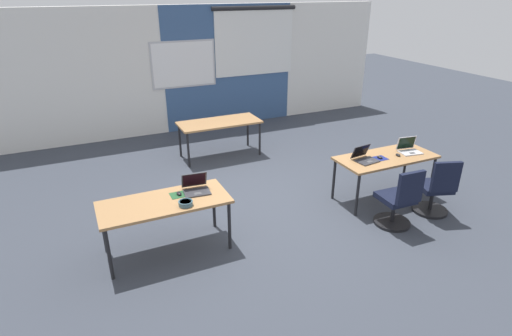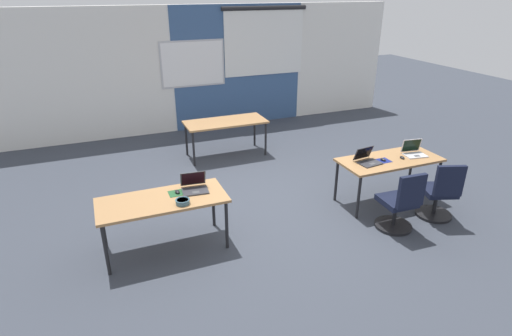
{
  "view_description": "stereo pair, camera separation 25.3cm",
  "coord_description": "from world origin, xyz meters",
  "px_view_note": "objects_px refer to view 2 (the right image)",
  "views": [
    {
      "loc": [
        -2.6,
        -5.15,
        3.16
      ],
      "look_at": [
        -0.38,
        -0.34,
        0.81
      ],
      "focal_mm": 28.88,
      "sensor_mm": 36.0,
      "label": 1
    },
    {
      "loc": [
        -2.36,
        -5.25,
        3.16
      ],
      "look_at": [
        -0.38,
        -0.34,
        0.81
      ],
      "focal_mm": 28.88,
      "sensor_mm": 36.0,
      "label": 2
    }
  ],
  "objects_px": {
    "desk_near_left": "(162,203)",
    "desk_near_right": "(389,162)",
    "mouse_near_right_end": "(402,158)",
    "chair_near_right_inner": "(400,206)",
    "mouse_near_right_inner": "(383,160)",
    "desk_far_center": "(226,124)",
    "laptop_near_right_end": "(414,152)",
    "chair_near_right_end": "(440,195)",
    "laptop_near_left_inner": "(194,187)",
    "snack_bowl": "(183,201)",
    "mouse_near_left_inner": "(177,192)",
    "laptop_near_right_inner": "(368,160)"
  },
  "relations": [
    {
      "from": "laptop_near_right_end",
      "to": "mouse_near_right_inner",
      "type": "height_order",
      "value": "laptop_near_right_end"
    },
    {
      "from": "chair_near_right_end",
      "to": "laptop_near_right_inner",
      "type": "xyz_separation_m",
      "value": [
        -0.77,
        0.75,
        0.39
      ]
    },
    {
      "from": "laptop_near_right_inner",
      "to": "mouse_near_right_inner",
      "type": "distance_m",
      "value": 0.27
    },
    {
      "from": "mouse_near_right_inner",
      "to": "mouse_near_left_inner",
      "type": "height_order",
      "value": "same"
    },
    {
      "from": "desk_near_left",
      "to": "desk_near_right",
      "type": "relative_size",
      "value": 1.0
    },
    {
      "from": "mouse_near_right_end",
      "to": "laptop_near_left_inner",
      "type": "height_order",
      "value": "laptop_near_left_inner"
    },
    {
      "from": "desk_near_left",
      "to": "chair_near_right_inner",
      "type": "height_order",
      "value": "chair_near_right_inner"
    },
    {
      "from": "mouse_near_right_inner",
      "to": "chair_near_right_inner",
      "type": "xyz_separation_m",
      "value": [
        -0.25,
        -0.75,
        -0.36
      ]
    },
    {
      "from": "chair_near_right_end",
      "to": "mouse_near_right_end",
      "type": "bearing_deg",
      "value": -56.63
    },
    {
      "from": "chair_near_right_end",
      "to": "laptop_near_left_inner",
      "type": "relative_size",
      "value": 2.57
    },
    {
      "from": "laptop_near_right_inner",
      "to": "chair_near_right_inner",
      "type": "relative_size",
      "value": 0.4
    },
    {
      "from": "chair_near_right_end",
      "to": "desk_near_left",
      "type": "bearing_deg",
      "value": 8.3
    },
    {
      "from": "chair_near_right_inner",
      "to": "mouse_near_left_inner",
      "type": "bearing_deg",
      "value": -13.69
    },
    {
      "from": "desk_near_right",
      "to": "laptop_near_left_inner",
      "type": "xyz_separation_m",
      "value": [
        -3.06,
        0.09,
        0.11
      ]
    },
    {
      "from": "mouse_near_right_end",
      "to": "mouse_near_right_inner",
      "type": "bearing_deg",
      "value": 173.79
    },
    {
      "from": "laptop_near_right_inner",
      "to": "mouse_near_left_inner",
      "type": "bearing_deg",
      "value": 170.96
    },
    {
      "from": "mouse_near_right_end",
      "to": "chair_near_right_inner",
      "type": "xyz_separation_m",
      "value": [
        -0.58,
        -0.72,
        -0.36
      ]
    },
    {
      "from": "laptop_near_right_end",
      "to": "mouse_near_right_inner",
      "type": "xyz_separation_m",
      "value": [
        -0.6,
        -0.02,
        -0.03
      ]
    },
    {
      "from": "laptop_near_right_end",
      "to": "mouse_near_right_end",
      "type": "xyz_separation_m",
      "value": [
        -0.27,
        -0.06,
        -0.03
      ]
    },
    {
      "from": "laptop_near_right_end",
      "to": "laptop_near_right_inner",
      "type": "distance_m",
      "value": 0.87
    },
    {
      "from": "laptop_near_left_inner",
      "to": "snack_bowl",
      "type": "bearing_deg",
      "value": -120.74
    },
    {
      "from": "laptop_near_right_inner",
      "to": "chair_near_right_inner",
      "type": "bearing_deg",
      "value": -96.67
    },
    {
      "from": "laptop_near_right_inner",
      "to": "desk_near_left",
      "type": "bearing_deg",
      "value": 172.69
    },
    {
      "from": "chair_near_right_end",
      "to": "mouse_near_left_inner",
      "type": "xyz_separation_m",
      "value": [
        -3.64,
        0.83,
        0.36
      ]
    },
    {
      "from": "desk_far_center",
      "to": "mouse_near_right_inner",
      "type": "bearing_deg",
      "value": -60.51
    },
    {
      "from": "desk_near_left",
      "to": "desk_near_right",
      "type": "height_order",
      "value": "same"
    },
    {
      "from": "laptop_near_right_end",
      "to": "chair_near_right_inner",
      "type": "bearing_deg",
      "value": -129.51
    },
    {
      "from": "desk_near_right",
      "to": "laptop_near_right_end",
      "type": "height_order",
      "value": "laptop_near_right_end"
    },
    {
      "from": "desk_near_left",
      "to": "chair_near_right_end",
      "type": "height_order",
      "value": "chair_near_right_end"
    },
    {
      "from": "desk_near_right",
      "to": "laptop_near_right_end",
      "type": "bearing_deg",
      "value": -0.04
    },
    {
      "from": "laptop_near_right_end",
      "to": "chair_near_right_inner",
      "type": "relative_size",
      "value": 0.4
    },
    {
      "from": "desk_far_center",
      "to": "laptop_near_right_end",
      "type": "relative_size",
      "value": 4.37
    },
    {
      "from": "laptop_near_right_end",
      "to": "mouse_near_right_inner",
      "type": "bearing_deg",
      "value": -169.46
    },
    {
      "from": "laptop_near_right_end",
      "to": "laptop_near_right_inner",
      "type": "xyz_separation_m",
      "value": [
        -0.87,
        0.01,
        -0.0
      ]
    },
    {
      "from": "desk_far_center",
      "to": "mouse_near_right_inner",
      "type": "relative_size",
      "value": 14.8
    },
    {
      "from": "laptop_near_right_end",
      "to": "desk_near_right",
      "type": "bearing_deg",
      "value": -171.8
    },
    {
      "from": "chair_near_right_inner",
      "to": "snack_bowl",
      "type": "bearing_deg",
      "value": -8.0
    },
    {
      "from": "mouse_near_right_end",
      "to": "snack_bowl",
      "type": "height_order",
      "value": "snack_bowl"
    },
    {
      "from": "laptop_near_right_end",
      "to": "laptop_near_left_inner",
      "type": "xyz_separation_m",
      "value": [
        -3.51,
        0.09,
        -0.0
      ]
    },
    {
      "from": "desk_far_center",
      "to": "mouse_near_right_inner",
      "type": "xyz_separation_m",
      "value": [
        1.6,
        -2.82,
        0.08
      ]
    },
    {
      "from": "chair_near_right_inner",
      "to": "desk_far_center",
      "type": "bearing_deg",
      "value": -66.36
    },
    {
      "from": "desk_near_left",
      "to": "chair_near_right_end",
      "type": "bearing_deg",
      "value": -10.85
    },
    {
      "from": "mouse_near_right_end",
      "to": "mouse_near_right_inner",
      "type": "height_order",
      "value": "mouse_near_right_inner"
    },
    {
      "from": "mouse_near_left_inner",
      "to": "laptop_near_left_inner",
      "type": "bearing_deg",
      "value": 1.6
    },
    {
      "from": "desk_near_right",
      "to": "laptop_near_right_inner",
      "type": "distance_m",
      "value": 0.43
    },
    {
      "from": "laptop_near_right_end",
      "to": "mouse_near_left_inner",
      "type": "xyz_separation_m",
      "value": [
        -3.74,
        0.09,
        -0.03
      ]
    },
    {
      "from": "laptop_near_right_end",
      "to": "laptop_near_right_inner",
      "type": "height_order",
      "value": "laptop_near_right_end"
    },
    {
      "from": "desk_near_right",
      "to": "desk_far_center",
      "type": "bearing_deg",
      "value": 122.01
    },
    {
      "from": "mouse_near_right_end",
      "to": "snack_bowl",
      "type": "distance_m",
      "value": 3.47
    },
    {
      "from": "desk_near_right",
      "to": "mouse_near_left_inner",
      "type": "distance_m",
      "value": 3.29
    }
  ]
}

